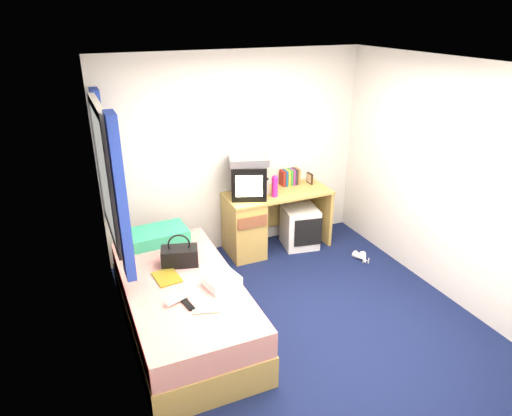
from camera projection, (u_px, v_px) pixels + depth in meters
name	position (u px, v px, depth m)	size (l,w,h in m)	color
ground	(301.00, 318.00, 4.50)	(3.40, 3.40, 0.00)	#0C1438
room_shell	(308.00, 180.00, 3.92)	(3.40, 3.40, 3.40)	white
bed	(183.00, 306.00, 4.23)	(1.01, 2.00, 0.54)	tan
pillow	(158.00, 235.00, 4.81)	(0.60, 0.38, 0.13)	teal
desk	(257.00, 221.00, 5.60)	(1.30, 0.55, 0.75)	tan
storage_cube	(300.00, 227.00, 5.78)	(0.41, 0.41, 0.52)	silver
crt_tv	(249.00, 180.00, 5.34)	(0.51, 0.50, 0.40)	black
vcr	(249.00, 160.00, 5.25)	(0.45, 0.32, 0.09)	#ACACAE
book_row	(290.00, 177.00, 5.75)	(0.24, 0.13, 0.20)	maroon
picture_frame	(310.00, 178.00, 5.80)	(0.02, 0.12, 0.14)	black
pink_water_bottle	(275.00, 187.00, 5.38)	(0.07, 0.07, 0.23)	#EF218E
aerosol_can	(267.00, 187.00, 5.46)	(0.05, 0.05, 0.18)	silver
handbag	(180.00, 255.00, 4.36)	(0.39, 0.28, 0.32)	black
towel	(222.00, 281.00, 4.03)	(0.28, 0.23, 0.09)	white
magazine	(167.00, 277.00, 4.17)	(0.21, 0.28, 0.01)	yellow
water_bottle	(177.00, 298.00, 3.82)	(0.07, 0.07, 0.20)	white
colour_swatch_fan	(206.00, 311.00, 3.70)	(0.22, 0.06, 0.01)	gold
remote_control	(188.00, 305.00, 3.77)	(0.05, 0.16, 0.02)	black
window_assembly	(109.00, 175.00, 4.12)	(0.11, 1.42, 1.40)	silver
white_heels	(363.00, 258.00, 5.50)	(0.17, 0.28, 0.09)	white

